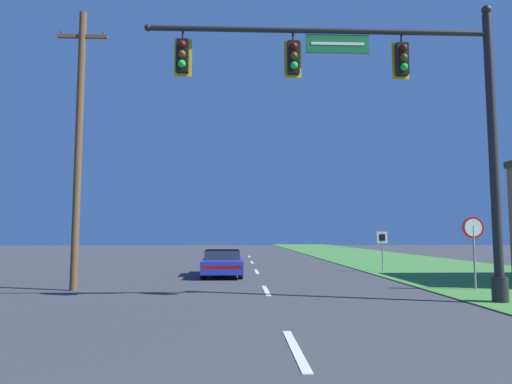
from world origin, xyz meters
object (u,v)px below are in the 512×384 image
car_ahead (222,263)px  route_sign_post (382,242)px  utility_pole_near (79,143)px  stop_sign (473,236)px  signal_mast (400,111)px

car_ahead → route_sign_post: (8.23, 1.90, 0.92)m
utility_pole_near → stop_sign: bearing=-2.4°
signal_mast → stop_sign: bearing=39.6°
route_sign_post → utility_pole_near: bearing=-151.0°
route_sign_post → signal_mast: bearing=-104.6°
stop_sign → route_sign_post: size_ratio=1.23×
stop_sign → route_sign_post: 7.93m
car_ahead → signal_mast: bearing=-58.7°
route_sign_post → utility_pole_near: 15.50m
car_ahead → stop_sign: (8.94, -5.99, 1.26)m
car_ahead → stop_sign: 10.83m
signal_mast → utility_pole_near: 10.95m
signal_mast → car_ahead: size_ratio=2.20×
stop_sign → car_ahead: bearing=146.1°
car_ahead → stop_sign: size_ratio=1.87×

